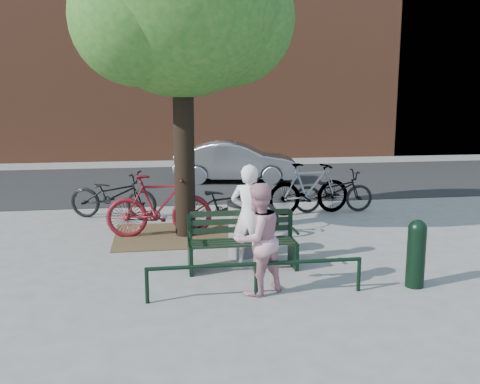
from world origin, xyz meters
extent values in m
plane|color=gray|center=(0.00, 0.00, 0.00)|extent=(90.00, 90.00, 0.00)
cube|color=brown|center=(-1.00, 2.20, 0.01)|extent=(2.40, 2.00, 0.02)
cube|color=black|center=(0.00, 8.50, 0.01)|extent=(40.00, 7.00, 0.01)
cube|color=brown|center=(0.00, 16.00, 6.00)|extent=(45.00, 4.00, 12.00)
cube|color=black|center=(-0.84, 0.00, 0.23)|extent=(0.06, 0.52, 0.45)
cube|color=black|center=(-0.84, 0.23, 0.67)|extent=(0.06, 0.06, 0.44)
cylinder|color=black|center=(-0.84, -0.10, 0.63)|extent=(0.04, 0.36, 0.04)
cube|color=black|center=(0.84, 0.00, 0.23)|extent=(0.06, 0.52, 0.45)
cube|color=black|center=(0.84, 0.23, 0.67)|extent=(0.06, 0.06, 0.44)
cylinder|color=black|center=(0.84, -0.10, 0.63)|extent=(0.04, 0.36, 0.04)
cube|color=black|center=(0.00, 0.00, 0.45)|extent=(1.64, 0.46, 0.04)
cube|color=black|center=(0.00, 0.23, 0.74)|extent=(1.64, 0.03, 0.47)
cylinder|color=black|center=(-1.50, -1.20, 0.25)|extent=(0.06, 0.06, 0.50)
cylinder|color=black|center=(0.00, -1.20, 0.25)|extent=(0.06, 0.06, 0.50)
cylinder|color=black|center=(1.50, -1.20, 0.25)|extent=(0.06, 0.06, 0.50)
cylinder|color=black|center=(0.00, -1.20, 0.48)|extent=(3.00, 0.06, 0.06)
cylinder|color=black|center=(-0.80, 2.20, 1.90)|extent=(0.40, 0.40, 3.80)
sphere|color=#21541A|center=(0.10, 2.50, 4.20)|extent=(2.60, 2.60, 2.60)
sphere|color=#21541A|center=(-1.60, 1.80, 4.10)|extent=(2.40, 2.40, 2.40)
imported|color=silver|center=(0.13, 0.15, 0.84)|extent=(0.73, 0.63, 1.69)
imported|color=#C98A95|center=(0.05, -1.05, 0.80)|extent=(0.97, 0.89, 1.59)
cylinder|color=black|center=(2.38, -1.16, 0.44)|extent=(0.27, 0.27, 0.87)
sphere|color=black|center=(2.38, -1.16, 0.87)|extent=(0.27, 0.27, 0.27)
cylinder|color=gray|center=(0.08, 0.69, 0.46)|extent=(0.43, 0.43, 0.91)
cylinder|color=black|center=(0.08, 0.69, 0.94)|extent=(0.48, 0.48, 0.07)
imported|color=black|center=(-2.33, 3.90, 0.53)|extent=(2.15, 1.31, 1.07)
imported|color=#610D14|center=(-1.31, 2.20, 0.62)|extent=(2.07, 0.59, 1.24)
imported|color=black|center=(0.03, 2.20, 0.58)|extent=(2.29, 1.78, 1.16)
imported|color=gray|center=(2.15, 3.66, 0.60)|extent=(2.07, 0.86, 1.21)
imported|color=black|center=(2.78, 3.78, 0.50)|extent=(1.92, 0.73, 1.00)
imported|color=gray|center=(1.11, 8.36, 0.63)|extent=(4.00, 1.93, 1.26)
camera|label=1|loc=(-1.30, -8.16, 2.84)|focal=40.00mm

